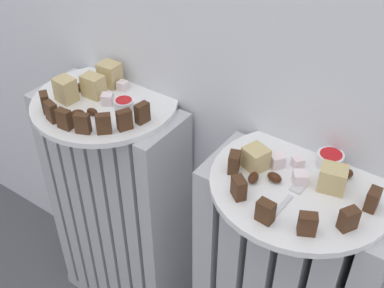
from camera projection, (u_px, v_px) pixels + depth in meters
radiator_left at (120, 215)px, 1.22m from camera, size 0.36×0.15×0.66m
plate_left at (105, 102)px, 1.01m from camera, size 0.31×0.31×0.01m
plate_right at (301, 184)px, 0.80m from camera, size 0.31×0.31×0.01m
dark_cake_slice_left_0 at (45, 102)px, 0.96m from camera, size 0.03×0.03×0.04m
dark_cake_slice_left_1 at (51, 112)px, 0.93m from camera, size 0.03×0.02×0.04m
dark_cake_slice_left_2 at (64, 119)px, 0.91m from camera, size 0.03×0.02×0.04m
dark_cake_slice_left_3 at (82, 123)px, 0.90m from camera, size 0.03×0.03×0.04m
dark_cake_slice_left_4 at (104, 124)px, 0.90m from camera, size 0.03×0.03×0.04m
dark_cake_slice_left_5 at (124, 120)px, 0.91m from camera, size 0.03×0.03×0.04m
dark_cake_slice_left_6 at (142, 113)px, 0.93m from camera, size 0.02×0.03×0.04m
marble_cake_slice_left_0 at (66, 90)px, 0.99m from camera, size 0.04×0.04×0.05m
marble_cake_slice_left_1 at (93, 86)px, 1.00m from camera, size 0.05×0.03×0.05m
marble_cake_slice_left_2 at (110, 74)px, 1.04m from camera, size 0.05×0.04×0.05m
turkish_delight_left_0 at (123, 86)px, 1.03m from camera, size 0.02×0.02×0.02m
turkish_delight_left_1 at (107, 99)px, 0.98m from camera, size 0.03×0.03×0.02m
medjool_date_left_0 at (92, 112)px, 0.95m from camera, size 0.03×0.02×0.01m
medjool_date_left_1 at (94, 77)px, 1.06m from camera, size 0.03×0.03×0.02m
medjool_date_left_2 at (80, 87)px, 1.03m from camera, size 0.03×0.03×0.01m
medjool_date_left_3 at (78, 113)px, 0.95m from camera, size 0.03×0.03×0.01m
jam_bowl_left at (124, 104)px, 0.96m from camera, size 0.04×0.04×0.02m
dark_cake_slice_right_0 at (234, 162)px, 0.81m from camera, size 0.03×0.03×0.04m
dark_cake_slice_right_1 at (239, 188)px, 0.76m from camera, size 0.03×0.03×0.04m
dark_cake_slice_right_2 at (265, 212)px, 0.72m from camera, size 0.03×0.02×0.04m
dark_cake_slice_right_3 at (307, 224)px, 0.70m from camera, size 0.03×0.03×0.04m
dark_cake_slice_right_4 at (349, 219)px, 0.71m from camera, size 0.03×0.03×0.04m
dark_cake_slice_right_5 at (373, 200)px, 0.74m from camera, size 0.02×0.03×0.04m
marble_cake_slice_right_0 at (256, 158)px, 0.82m from camera, size 0.05×0.05×0.04m
marble_cake_slice_right_1 at (333, 178)px, 0.77m from camera, size 0.05×0.05×0.04m
turkish_delight_right_0 at (300, 178)px, 0.79m from camera, size 0.03×0.03×0.02m
turkish_delight_right_1 at (277, 160)px, 0.83m from camera, size 0.03×0.03×0.02m
turkish_delight_right_2 at (298, 162)px, 0.83m from camera, size 0.03×0.03×0.02m
medjool_date_right_0 at (253, 178)px, 0.80m from camera, size 0.02×0.03×0.01m
medjool_date_right_1 at (346, 173)px, 0.80m from camera, size 0.03×0.03×0.02m
medjool_date_right_2 at (274, 177)px, 0.80m from camera, size 0.03×0.02×0.02m
jam_bowl_right at (330, 159)px, 0.83m from camera, size 0.05×0.05×0.03m
fork at (289, 198)px, 0.77m from camera, size 0.02×0.10×0.00m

